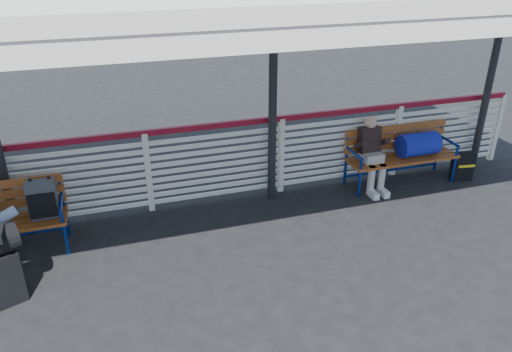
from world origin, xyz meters
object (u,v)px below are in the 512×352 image
object	(u,v)px
suitcase_side	(462,166)
bench_left	(7,210)
bench_right	(410,147)
companion_person	(372,153)

from	to	relation	value
suitcase_side	bench_left	bearing A→B (deg)	-170.79
bench_right	bench_left	bearing A→B (deg)	-177.67
bench_left	companion_person	world-z (taller)	companion_person
bench_left	bench_right	bearing A→B (deg)	2.33
bench_left	bench_right	xyz separation A→B (m)	(5.84, 0.24, 0.01)
companion_person	bench_right	bearing A→B (deg)	2.53
bench_left	suitcase_side	bearing A→B (deg)	0.30
bench_right	companion_person	xyz separation A→B (m)	(-0.69, -0.03, -0.01)
companion_person	suitcase_side	distance (m)	1.65
bench_right	suitcase_side	world-z (taller)	bench_right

